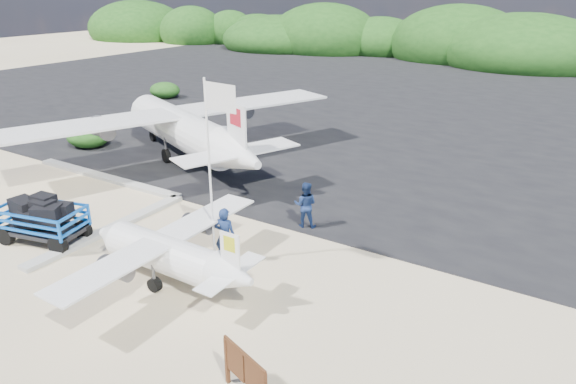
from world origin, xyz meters
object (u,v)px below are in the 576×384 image
at_px(aircraft_small, 316,91).
at_px(baggage_cart, 46,241).
at_px(flagpole, 215,263).
at_px(crew_b, 305,205).
at_px(crew_a, 225,236).

bearing_deg(aircraft_small, baggage_cart, 100.78).
distance_m(flagpole, crew_b, 4.14).
height_order(crew_b, aircraft_small, crew_b).
distance_m(crew_a, crew_b, 3.77).
relative_size(baggage_cart, flagpole, 0.52).
xyz_separation_m(crew_a, crew_b, (0.82, 3.68, -0.09)).
bearing_deg(flagpole, baggage_cart, -161.67).
bearing_deg(flagpole, aircraft_small, 112.82).
bearing_deg(crew_b, aircraft_small, -82.40).
bearing_deg(crew_b, crew_a, 56.78).
distance_m(baggage_cart, flagpole, 6.35).
bearing_deg(crew_a, crew_b, -118.45).
xyz_separation_m(baggage_cart, flagpole, (6.02, 2.00, 0.00)).
bearing_deg(baggage_cart, flagpole, 5.03).
distance_m(flagpole, aircraft_small, 29.41).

